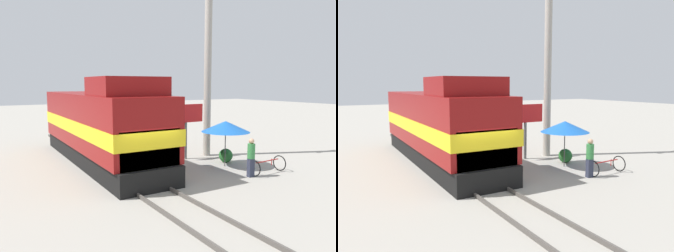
% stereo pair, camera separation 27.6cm
% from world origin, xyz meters
% --- Properties ---
extents(ground_plane, '(120.00, 120.00, 0.00)m').
position_xyz_m(ground_plane, '(0.00, 0.00, 0.00)').
color(ground_plane, gray).
extents(rail_near, '(0.08, 31.69, 0.15)m').
position_xyz_m(rail_near, '(-0.72, 0.00, 0.07)').
color(rail_near, '#4C4742').
rests_on(rail_near, ground_plane).
extents(rail_far, '(0.08, 31.69, 0.15)m').
position_xyz_m(rail_far, '(0.72, 0.00, 0.07)').
color(rail_far, '#4C4742').
rests_on(rail_far, ground_plane).
extents(locomotive, '(3.14, 12.60, 4.53)m').
position_xyz_m(locomotive, '(0.00, 4.91, 1.97)').
color(locomotive, black).
rests_on(locomotive, ground_plane).
extents(utility_pole, '(1.80, 0.42, 11.45)m').
position_xyz_m(utility_pole, '(5.96, 3.47, 5.78)').
color(utility_pole, '#9E998E').
rests_on(utility_pole, ground_plane).
extents(vendor_umbrella, '(2.47, 2.47, 2.35)m').
position_xyz_m(vendor_umbrella, '(5.18, 0.90, 2.07)').
color(vendor_umbrella, '#4C4C4C').
rests_on(vendor_umbrella, ground_plane).
extents(billboard_sign, '(2.28, 0.12, 3.10)m').
position_xyz_m(billboard_sign, '(4.37, 3.36, 2.37)').
color(billboard_sign, '#595959').
rests_on(billboard_sign, ground_plane).
extents(shrub_cluster, '(0.75, 0.75, 0.75)m').
position_xyz_m(shrub_cluster, '(5.79, 1.55, 0.37)').
color(shrub_cluster, '#236028').
rests_on(shrub_cluster, ground_plane).
extents(person_bystander, '(0.34, 0.34, 1.78)m').
position_xyz_m(person_bystander, '(4.91, -1.21, 0.97)').
color(person_bystander, '#2D3347').
rests_on(person_bystander, ground_plane).
extents(bicycle, '(1.89, 0.85, 0.76)m').
position_xyz_m(bicycle, '(6.00, -1.19, 0.39)').
color(bicycle, black).
rests_on(bicycle, ground_plane).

